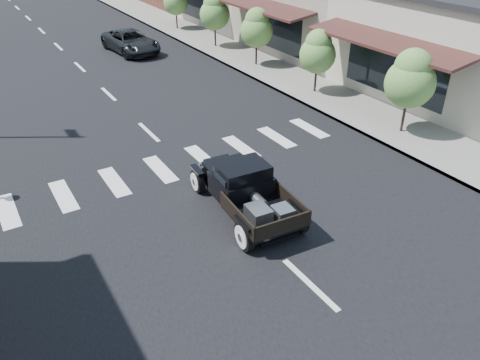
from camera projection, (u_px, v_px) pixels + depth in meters
ground at (243, 221)px, 13.21m from camera, size 120.00×120.00×0.00m
road at (90, 77)px, 24.21m from camera, size 14.00×80.00×0.02m
road_markings at (123, 108)px, 20.54m from camera, size 12.00×60.00×0.06m
sidewalk_right at (231, 52)px, 28.00m from camera, size 3.00×80.00×0.15m
storefront_near at (471, 41)px, 21.75m from camera, size 10.00×9.00×4.50m
storefront_mid at (340, 9)px, 28.35m from camera, size 10.00×9.00×4.50m
small_tree_a at (408, 93)px, 17.36m from camera, size 1.84×1.84×3.07m
small_tree_b at (317, 62)px, 21.29m from camera, size 1.65×1.65×2.74m
small_tree_c at (257, 38)px, 24.94m from camera, size 1.73×1.73×2.88m
small_tree_d at (215, 21)px, 28.29m from camera, size 1.80×1.80×2.99m
small_tree_e at (176, 8)px, 32.47m from camera, size 1.66×1.66×2.77m
hotrod_pickup at (246, 190)px, 13.25m from camera, size 2.33×4.46×1.50m
second_car at (131, 42)px, 27.92m from camera, size 2.55×4.80×1.28m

